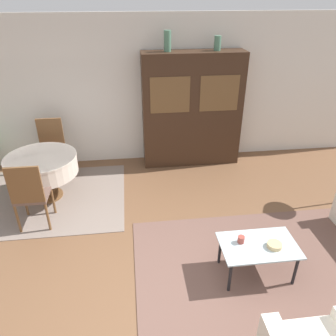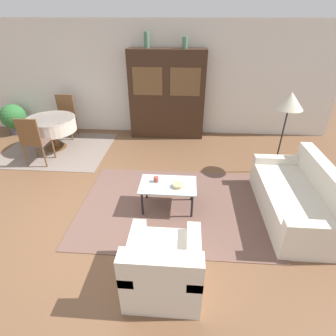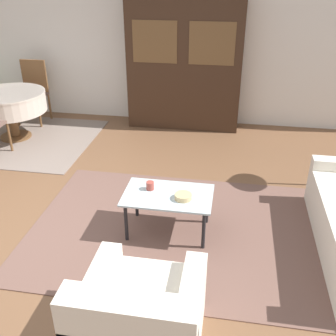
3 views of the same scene
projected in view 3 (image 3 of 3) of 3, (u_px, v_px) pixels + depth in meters
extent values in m
plane|color=brown|center=(53.00, 240.00, 3.98)|extent=(14.00, 14.00, 0.00)
cube|color=silver|center=(134.00, 40.00, 6.52)|extent=(10.00, 0.06, 2.70)
cube|color=brown|center=(178.00, 230.00, 4.13)|extent=(3.08, 2.19, 0.01)
cube|color=gray|center=(18.00, 139.00, 6.23)|extent=(2.36, 1.98, 0.01)
cube|color=silver|center=(143.00, 324.00, 2.79)|extent=(0.83, 0.87, 0.45)
cube|color=silver|center=(128.00, 323.00, 2.31)|extent=(0.83, 0.20, 0.36)
cube|color=silver|center=(94.00, 289.00, 2.71)|extent=(0.16, 0.87, 0.12)
cube|color=silver|center=(190.00, 302.00, 2.61)|extent=(0.16, 0.87, 0.12)
cylinder|color=black|center=(126.00, 222.00, 3.89)|extent=(0.04, 0.04, 0.42)
cylinder|color=black|center=(204.00, 230.00, 3.77)|extent=(0.04, 0.04, 0.42)
cylinder|color=black|center=(137.00, 199.00, 4.27)|extent=(0.04, 0.04, 0.42)
cylinder|color=black|center=(207.00, 206.00, 4.15)|extent=(0.04, 0.04, 0.42)
cube|color=silver|center=(168.00, 195.00, 3.92)|extent=(0.89, 0.55, 0.02)
cube|color=#382316|center=(185.00, 64.00, 6.29)|extent=(1.82, 0.44, 2.10)
cube|color=brown|center=(155.00, 42.00, 5.98)|extent=(0.69, 0.01, 0.63)
cube|color=brown|center=(212.00, 44.00, 5.85)|extent=(0.69, 0.01, 0.63)
cylinder|color=brown|center=(16.00, 136.00, 6.29)|extent=(0.48, 0.48, 0.03)
cylinder|color=brown|center=(14.00, 124.00, 6.19)|extent=(0.14, 0.14, 0.43)
cylinder|color=beige|center=(9.00, 102.00, 6.02)|extent=(1.09, 1.09, 0.30)
cylinder|color=beige|center=(8.00, 93.00, 5.96)|extent=(1.10, 1.10, 0.03)
cylinder|color=brown|center=(10.00, 137.00, 5.74)|extent=(0.04, 0.04, 0.45)
cylinder|color=brown|center=(40.00, 114.00, 6.58)|extent=(0.04, 0.04, 0.45)
cylinder|color=brown|center=(17.00, 113.00, 6.64)|extent=(0.04, 0.04, 0.45)
cylinder|color=brown|center=(50.00, 106.00, 6.93)|extent=(0.04, 0.04, 0.45)
cylinder|color=brown|center=(29.00, 105.00, 6.99)|extent=(0.04, 0.04, 0.45)
cube|color=brown|center=(32.00, 96.00, 6.67)|extent=(0.44, 0.44, 0.04)
cube|color=brown|center=(34.00, 76.00, 6.71)|extent=(0.44, 0.04, 0.55)
cylinder|color=#9E4238|center=(150.00, 186.00, 3.98)|extent=(0.08, 0.08, 0.09)
cylinder|color=tan|center=(183.00, 197.00, 3.83)|extent=(0.17, 0.17, 0.05)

